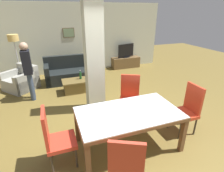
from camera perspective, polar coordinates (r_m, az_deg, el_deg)
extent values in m
plane|color=brown|center=(3.59, 4.98, -18.55)|extent=(18.00, 18.00, 0.00)
cube|color=beige|center=(7.44, -11.01, 14.94)|extent=(7.20, 0.06, 2.70)
cube|color=brown|center=(7.32, -13.97, 16.54)|extent=(0.44, 0.02, 0.36)
cube|color=gray|center=(7.31, -13.96, 16.53)|extent=(0.40, 0.01, 0.32)
cube|color=beige|center=(4.22, -5.91, 8.94)|extent=(0.42, 0.36, 2.70)
cube|color=brown|center=(2.81, 9.77, -14.04)|extent=(1.83, 0.06, 0.06)
cube|color=brown|center=(3.55, 2.07, -5.10)|extent=(1.83, 0.06, 0.06)
cube|color=brown|center=(2.95, -10.72, -12.12)|extent=(0.06, 0.92, 0.06)
cube|color=brown|center=(3.59, 18.40, -6.04)|extent=(0.06, 0.92, 0.06)
cube|color=silver|center=(3.15, 5.45, -8.52)|extent=(1.81, 1.02, 0.01)
cube|color=brown|center=(2.84, -7.87, -23.42)|extent=(0.08, 0.08, 0.67)
cube|color=brown|center=(3.49, 22.12, -14.82)|extent=(0.08, 0.08, 0.67)
cube|color=brown|center=(3.55, -11.32, -12.65)|extent=(0.08, 0.08, 0.67)
cube|color=brown|center=(4.08, 13.54, -7.61)|extent=(0.08, 0.08, 0.67)
cube|color=red|center=(4.10, 5.66, -5.41)|extent=(0.62, 0.62, 0.07)
cube|color=red|center=(4.14, 5.91, -0.09)|extent=(0.41, 0.24, 0.58)
cylinder|color=#3F352A|center=(4.06, 8.18, -9.70)|extent=(0.04, 0.04, 0.39)
cylinder|color=#3F352A|center=(4.06, 2.74, -9.44)|extent=(0.04, 0.04, 0.39)
cylinder|color=#3F352A|center=(4.38, 8.11, -6.99)|extent=(0.04, 0.04, 0.39)
cylinder|color=#3F352A|center=(4.38, 3.10, -6.75)|extent=(0.04, 0.04, 0.39)
cube|color=#BF3725|center=(2.64, 4.58, -25.00)|extent=(0.62, 0.62, 0.07)
cube|color=#BF3725|center=(2.26, 4.64, -23.40)|extent=(0.41, 0.24, 0.58)
cylinder|color=#3F352A|center=(2.94, 0.51, -24.99)|extent=(0.04, 0.04, 0.39)
cylinder|color=#3F352A|center=(2.94, 8.68, -25.37)|extent=(0.04, 0.04, 0.39)
cube|color=red|center=(3.95, 22.19, -8.42)|extent=(0.46, 0.46, 0.07)
cube|color=red|center=(3.93, 25.15, -3.67)|extent=(0.05, 0.44, 0.58)
cylinder|color=#3F352A|center=(3.84, 21.33, -13.35)|extent=(0.04, 0.04, 0.39)
cylinder|color=#3F352A|center=(4.07, 17.90, -10.55)|extent=(0.04, 0.04, 0.39)
cylinder|color=#3F352A|center=(4.08, 25.49, -11.83)|extent=(0.04, 0.04, 0.39)
cylinder|color=#3F352A|center=(4.30, 22.00, -9.30)|extent=(0.04, 0.04, 0.39)
cube|color=red|center=(3.10, -16.10, -17.08)|extent=(0.46, 0.46, 0.07)
cube|color=red|center=(2.91, -20.92, -12.70)|extent=(0.05, 0.44, 0.58)
cylinder|color=#3F352A|center=(3.40, -12.63, -17.58)|extent=(0.04, 0.04, 0.39)
cylinder|color=#3F352A|center=(3.12, -11.53, -21.99)|extent=(0.04, 0.04, 0.39)
cylinder|color=#3F352A|center=(3.40, -19.29, -18.49)|extent=(0.04, 0.04, 0.39)
cylinder|color=#3F352A|center=(3.12, -19.00, -23.02)|extent=(0.04, 0.04, 0.39)
cube|color=black|center=(6.56, -13.07, 3.35)|extent=(1.80, 0.85, 0.42)
cube|color=black|center=(6.75, -13.81, 7.84)|extent=(1.80, 0.18, 0.48)
cube|color=black|center=(6.65, -6.14, 5.31)|extent=(0.16, 0.85, 0.68)
cube|color=black|center=(6.49, -20.36, 3.46)|extent=(0.16, 0.85, 0.68)
cube|color=#A2A298|center=(6.45, -27.60, 0.74)|extent=(1.20, 1.20, 0.40)
cube|color=#A2A298|center=(6.50, -25.86, 4.87)|extent=(0.70, 0.76, 0.37)
cube|color=#A2A298|center=(6.13, -25.87, 1.01)|extent=(0.73, 0.67, 0.60)
cube|color=#A2A298|center=(6.70, -29.51, 2.08)|extent=(0.73, 0.67, 0.60)
cube|color=brown|center=(5.59, -12.14, 1.64)|extent=(0.76, 0.56, 0.04)
cube|color=brown|center=(5.67, -11.98, -0.19)|extent=(0.68, 0.48, 0.35)
cylinder|color=#194C23|center=(5.64, -10.25, 3.29)|extent=(0.07, 0.07, 0.20)
cylinder|color=#194C23|center=(5.59, -10.35, 4.61)|extent=(0.03, 0.03, 0.07)
cylinder|color=#B7B7BC|center=(5.58, -10.38, 5.03)|extent=(0.03, 0.03, 0.01)
cube|color=brown|center=(7.99, 4.46, 7.67)|extent=(1.26, 0.40, 0.47)
cube|color=black|center=(7.92, 4.52, 9.41)|extent=(0.36, 0.27, 0.03)
cube|color=black|center=(7.86, 4.58, 11.50)|extent=(0.79, 0.25, 0.56)
cylinder|color=#B7B7BC|center=(7.28, -27.20, 1.60)|extent=(0.31, 0.31, 0.02)
cylinder|color=#B7B7BC|center=(7.07, -28.28, 7.03)|extent=(0.04, 0.04, 1.43)
cylinder|color=#E5BC66|center=(6.92, -29.60, 13.54)|extent=(0.34, 0.34, 0.22)
cylinder|color=#364257|center=(5.61, -24.82, 0.28)|extent=(0.13, 0.13, 0.80)
cylinder|color=#364257|center=(5.45, -24.83, -0.37)|extent=(0.13, 0.13, 0.80)
cube|color=black|center=(5.31, -26.12, 7.03)|extent=(0.24, 0.39, 0.63)
sphere|color=tan|center=(5.23, -26.95, 11.46)|extent=(0.22, 0.22, 0.22)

